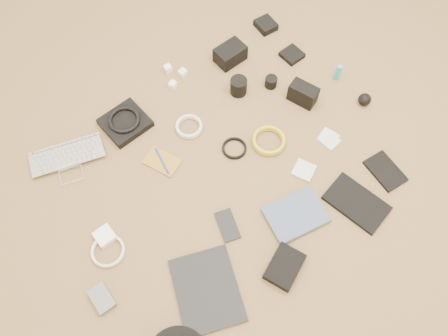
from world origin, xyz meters
TOP-DOWN VIEW (x-y plane):
  - laptop at (-0.47, 0.40)m, footprint 0.35×0.29m
  - headphone_pouch at (-0.18, 0.42)m, footprint 0.18×0.17m
  - headphones at (-0.18, 0.42)m, footprint 0.15×0.15m
  - charger_a at (0.09, 0.45)m, footprint 0.04×0.04m
  - charger_b at (0.13, 0.54)m, footprint 0.03×0.03m
  - charger_c at (0.16, 0.47)m, footprint 0.03×0.03m
  - charger_d at (0.09, 0.45)m, footprint 0.03×0.03m
  - dslr_camera at (0.38, 0.41)m, footprint 0.13×0.09m
  - lens_pouch at (0.64, 0.45)m, footprint 0.09×0.10m
  - notebook_olive at (-0.17, 0.17)m, footprint 0.13×0.16m
  - pen_blue at (-0.17, 0.17)m, footprint 0.04×0.13m
  - cable_white_a at (0.01, 0.23)m, footprint 0.12×0.12m
  - lens_a at (0.29, 0.24)m, footprint 0.10×0.10m
  - lens_b at (0.42, 0.18)m, footprint 0.05×0.05m
  - card_reader at (0.61, 0.24)m, footprint 0.09×0.09m
  - power_brick at (-0.52, 0.05)m, footprint 0.07×0.07m
  - cable_white_b at (-0.54, 0.00)m, footprint 0.16×0.16m
  - cable_black at (0.09, 0.03)m, footprint 0.12×0.12m
  - cable_yellow at (0.22, -0.03)m, footprint 0.17×0.17m
  - flash at (0.47, 0.03)m, footprint 0.10×0.13m
  - lens_cleaner at (0.68, 0.02)m, footprint 0.03×0.03m
  - battery_charger at (-0.65, -0.13)m, footprint 0.07×0.10m
  - tablet at (-0.35, -0.34)m, footprint 0.31×0.34m
  - phone at (-0.14, -0.20)m, footprint 0.10×0.14m
  - filter_case_left at (0.24, -0.22)m, footprint 0.10×0.10m
  - filter_case_mid at (0.42, -0.19)m, footprint 0.07×0.07m
  - filter_case_right at (0.42, -0.17)m, footprint 0.09×0.09m
  - air_blower at (0.67, -0.15)m, footprint 0.06×0.06m
  - drive_case at (-0.09, -0.45)m, footprint 0.17×0.15m
  - paperback at (0.06, -0.41)m, footprint 0.25×0.21m
  - notebook_black_a at (0.29, -0.45)m, footprint 0.18×0.25m
  - notebook_black_b at (0.48, -0.43)m, footprint 0.12×0.17m

SIDE VIEW (x-z plane):
  - notebook_olive at x=-0.17m, z-range 0.00..0.01m
  - cable_black at x=0.09m, z-range 0.00..0.01m
  - filter_case_mid at x=0.42m, z-range 0.00..0.01m
  - phone at x=-0.14m, z-range 0.00..0.01m
  - filter_case_right at x=0.42m, z-range 0.00..0.01m
  - cable_white_b at x=-0.54m, z-range 0.00..0.01m
  - filter_case_left at x=0.24m, z-range 0.00..0.01m
  - tablet at x=-0.35m, z-range 0.00..0.01m
  - notebook_black_b at x=0.48m, z-range 0.00..0.01m
  - cable_white_a at x=0.01m, z-range 0.00..0.01m
  - cable_yellow at x=0.22m, z-range 0.00..0.02m
  - notebook_black_a at x=0.29m, z-range 0.00..0.02m
  - paperback at x=0.06m, z-range 0.00..0.02m
  - card_reader at x=0.61m, z-range 0.00..0.02m
  - pen_blue at x=-0.17m, z-range 0.01..0.02m
  - laptop at x=-0.47m, z-range 0.00..0.02m
  - charger_d at x=0.09m, z-range 0.00..0.02m
  - battery_charger at x=-0.65m, z-range 0.00..0.03m
  - charger_a at x=0.09m, z-range 0.00..0.03m
  - power_brick at x=-0.52m, z-range 0.00..0.03m
  - charger_b at x=0.13m, z-range 0.00..0.03m
  - charger_c at x=0.16m, z-range 0.00..0.03m
  - headphone_pouch at x=-0.18m, z-range 0.00..0.03m
  - lens_pouch at x=0.64m, z-range 0.00..0.03m
  - drive_case at x=-0.09m, z-range 0.00..0.04m
  - lens_b at x=0.42m, z-range 0.00..0.05m
  - air_blower at x=0.67m, z-range 0.00..0.05m
  - dslr_camera at x=0.38m, z-range 0.00..0.08m
  - lens_a at x=0.29m, z-range 0.00..0.08m
  - headphones at x=-0.18m, z-range 0.03..0.05m
  - lens_cleaner at x=0.68m, z-range 0.00..0.08m
  - flash at x=0.47m, z-range 0.00..0.09m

